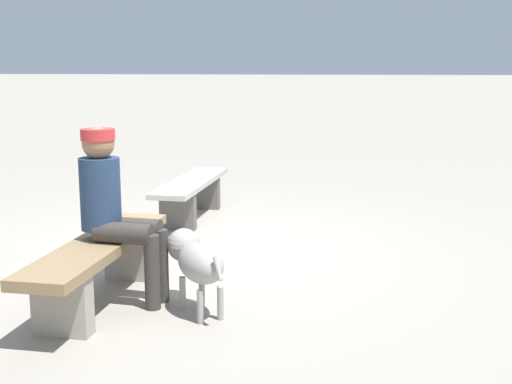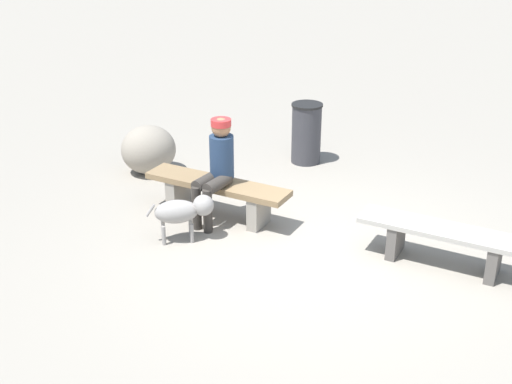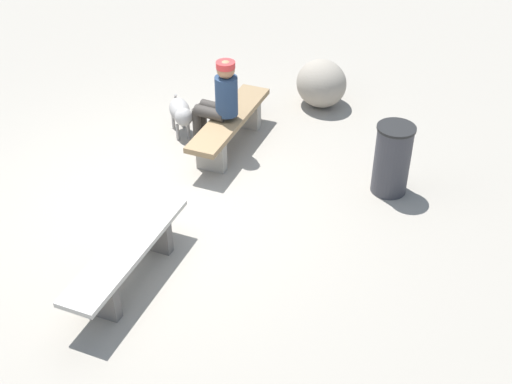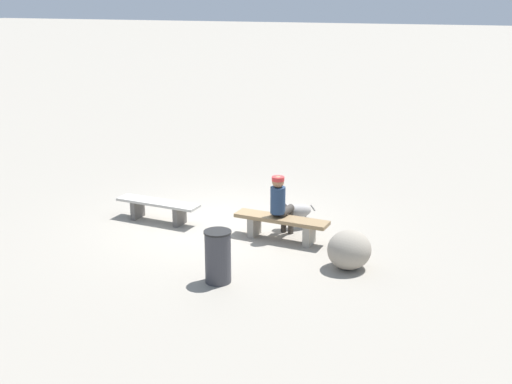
% 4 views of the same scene
% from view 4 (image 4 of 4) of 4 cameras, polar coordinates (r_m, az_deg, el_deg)
% --- Properties ---
extents(ground, '(210.00, 210.00, 0.06)m').
position_cam_4_polar(ground, '(13.19, -3.04, -3.03)').
color(ground, gray).
extents(bench_left, '(1.84, 0.48, 0.44)m').
position_cam_4_polar(bench_left, '(13.40, -8.73, -1.32)').
color(bench_left, '#605B56').
rests_on(bench_left, ground).
extents(bench_right, '(1.86, 0.48, 0.46)m').
position_cam_4_polar(bench_right, '(12.24, 2.27, -2.85)').
color(bench_right, gray).
rests_on(bench_right, ground).
extents(seated_person, '(0.35, 0.62, 1.27)m').
position_cam_4_polar(seated_person, '(12.22, 2.18, -0.87)').
color(seated_person, navy).
rests_on(seated_person, ground).
extents(dog, '(0.66, 0.55, 0.54)m').
position_cam_4_polar(dog, '(12.85, 3.53, -1.68)').
color(dog, gray).
rests_on(dog, ground).
extents(trash_bin, '(0.45, 0.45, 0.88)m').
position_cam_4_polar(trash_bin, '(10.45, -3.42, -5.76)').
color(trash_bin, '#38383D').
rests_on(trash_bin, ground).
extents(boulder, '(1.05, 1.04, 0.69)m').
position_cam_4_polar(boulder, '(11.08, 8.32, -5.13)').
color(boulder, gray).
rests_on(boulder, ground).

